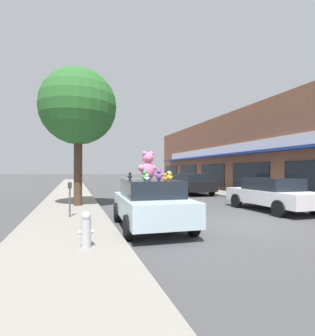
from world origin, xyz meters
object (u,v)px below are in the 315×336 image
(teddy_bear_yellow, at_px, (170,176))
(fire_hydrant, at_px, (86,229))
(teddy_bear_giant, at_px, (148,166))
(teddy_bear_white, at_px, (147,177))
(teddy_bear_green, at_px, (145,176))
(plush_art_car, at_px, (151,203))
(teddy_bear_orange, at_px, (165,177))
(parked_car_far_right, at_px, (191,183))
(street_tree, at_px, (78,107))
(teddy_bear_black, at_px, (130,176))
(teddy_bear_purple, at_px, (159,175))
(parking_meter, at_px, (70,195))
(teddy_bear_cream, at_px, (169,175))
(parked_car_far_center, at_px, (272,194))

(teddy_bear_yellow, distance_m, fire_hydrant, 3.29)
(teddy_bear_giant, distance_m, teddy_bear_white, 0.83)
(teddy_bear_green, bearing_deg, plush_art_car, -118.90)
(teddy_bear_orange, height_order, teddy_bear_white, teddy_bear_orange)
(teddy_bear_white, bearing_deg, fire_hydrant, 54.79)
(parked_car_far_right, xyz_separation_m, street_tree, (-8.41, -4.98, 4.10))
(teddy_bear_giant, bearing_deg, teddy_bear_black, -81.49)
(teddy_bear_purple, bearing_deg, parking_meter, -10.60)
(plush_art_car, distance_m, teddy_bear_black, 1.35)
(teddy_bear_giant, distance_m, street_tree, 6.33)
(teddy_bear_orange, distance_m, teddy_bear_green, 0.72)
(teddy_bear_yellow, height_order, teddy_bear_cream, teddy_bear_cream)
(teddy_bear_purple, bearing_deg, teddy_bear_cream, -120.29)
(teddy_bear_yellow, bearing_deg, teddy_bear_cream, -57.59)
(teddy_bear_white, relative_size, fire_hydrant, 0.27)
(teddy_bear_green, distance_m, teddy_bear_purple, 0.59)
(teddy_bear_yellow, bearing_deg, teddy_bear_giant, 9.26)
(teddy_bear_green, height_order, parking_meter, teddy_bear_green)
(teddy_bear_cream, xyz_separation_m, parked_car_far_center, (5.56, 1.48, -0.89))
(plush_art_car, xyz_separation_m, teddy_bear_green, (-0.28, -0.34, 0.87))
(teddy_bear_cream, relative_size, parked_car_far_right, 0.07)
(teddy_bear_green, xyz_separation_m, fire_hydrant, (-1.81, -1.69, -1.15))
(parked_car_far_center, height_order, parked_car_far_right, parked_car_far_right)
(teddy_bear_orange, bearing_deg, teddy_bear_white, 6.64)
(teddy_bear_giant, height_order, teddy_bear_white, teddy_bear_giant)
(parked_car_far_right, distance_m, street_tree, 10.60)
(teddy_bear_purple, bearing_deg, teddy_bear_black, -26.96)
(parking_meter, bearing_deg, teddy_bear_giant, -38.65)
(plush_art_car, bearing_deg, teddy_bear_green, -126.62)
(teddy_bear_orange, bearing_deg, fire_hydrant, 66.20)
(fire_hydrant, distance_m, parking_meter, 4.13)
(teddy_bear_yellow, bearing_deg, parking_meter, 10.49)
(teddy_bear_yellow, relative_size, teddy_bear_white, 1.21)
(teddy_bear_white, distance_m, fire_hydrant, 2.55)
(teddy_bear_giant, xyz_separation_m, parking_meter, (-2.43, 1.94, -1.03))
(teddy_bear_black, bearing_deg, parked_car_far_right, -137.80)
(teddy_bear_purple, bearing_deg, parked_car_far_center, -136.10)
(teddy_bear_orange, distance_m, parked_car_far_center, 6.67)
(teddy_bear_giant, distance_m, teddy_bear_purple, 0.46)
(plush_art_car, height_order, teddy_bear_orange, teddy_bear_orange)
(parked_car_far_center, bearing_deg, teddy_bear_cream, -165.05)
(teddy_bear_giant, height_order, street_tree, street_tree)
(teddy_bear_giant, relative_size, teddy_bear_white, 4.34)
(street_tree, relative_size, parking_meter, 5.28)
(teddy_bear_orange, xyz_separation_m, parking_meter, (-2.66, 2.96, -0.70))
(teddy_bear_cream, xyz_separation_m, fire_hydrant, (-2.79, -2.23, -1.14))
(teddy_bear_orange, xyz_separation_m, parked_car_far_center, (6.08, 2.58, -0.86))
(plush_art_car, xyz_separation_m, teddy_bear_yellow, (0.53, -0.37, 0.84))
(teddy_bear_orange, relative_size, parked_car_far_right, 0.05)
(teddy_bear_cream, distance_m, parked_car_far_right, 11.55)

